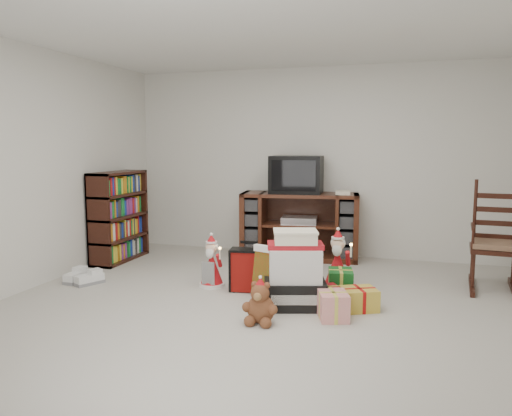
{
  "coord_description": "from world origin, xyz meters",
  "views": [
    {
      "loc": [
        1.22,
        -4.12,
        1.5
      ],
      "look_at": [
        -0.22,
        0.6,
        0.86
      ],
      "focal_mm": 35.0,
      "sensor_mm": 36.0,
      "label": 1
    }
  ],
  "objects_px": {
    "teddy_bear": "(261,305)",
    "mrs_claus_figurine": "(212,266)",
    "red_suitcase": "(248,270)",
    "santa_figurine": "(337,265)",
    "gift_cluster": "(334,292)",
    "tv_stand": "(300,226)",
    "crt_television": "(296,175)",
    "sneaker_pair": "(83,278)",
    "rocking_chair": "(494,251)",
    "bookshelf": "(119,218)",
    "gift_pile": "(295,274)"
  },
  "relations": [
    {
      "from": "sneaker_pair",
      "to": "crt_television",
      "type": "height_order",
      "value": "crt_television"
    },
    {
      "from": "teddy_bear",
      "to": "mrs_claus_figurine",
      "type": "xyz_separation_m",
      "value": [
        -0.8,
        0.9,
        0.06
      ]
    },
    {
      "from": "santa_figurine",
      "to": "crt_television",
      "type": "relative_size",
      "value": 0.91
    },
    {
      "from": "gift_cluster",
      "to": "tv_stand",
      "type": "bearing_deg",
      "value": 111.66
    },
    {
      "from": "tv_stand",
      "to": "santa_figurine",
      "type": "height_order",
      "value": "tv_stand"
    },
    {
      "from": "santa_figurine",
      "to": "gift_cluster",
      "type": "height_order",
      "value": "santa_figurine"
    },
    {
      "from": "crt_television",
      "to": "gift_cluster",
      "type": "bearing_deg",
      "value": -70.38
    },
    {
      "from": "sneaker_pair",
      "to": "gift_cluster",
      "type": "bearing_deg",
      "value": 11.83
    },
    {
      "from": "tv_stand",
      "to": "bookshelf",
      "type": "xyz_separation_m",
      "value": [
        -2.2,
        -0.79,
        0.12
      ]
    },
    {
      "from": "teddy_bear",
      "to": "bookshelf",
      "type": "bearing_deg",
      "value": 145.1
    },
    {
      "from": "tv_stand",
      "to": "gift_pile",
      "type": "bearing_deg",
      "value": -86.15
    },
    {
      "from": "tv_stand",
      "to": "gift_cluster",
      "type": "bearing_deg",
      "value": -75.32
    },
    {
      "from": "tv_stand",
      "to": "sneaker_pair",
      "type": "bearing_deg",
      "value": -144.05
    },
    {
      "from": "bookshelf",
      "to": "gift_pile",
      "type": "relative_size",
      "value": 1.64
    },
    {
      "from": "santa_figurine",
      "to": "gift_cluster",
      "type": "xyz_separation_m",
      "value": [
        0.06,
        -0.6,
        -0.11
      ]
    },
    {
      "from": "red_suitcase",
      "to": "mrs_claus_figurine",
      "type": "height_order",
      "value": "mrs_claus_figurine"
    },
    {
      "from": "mrs_claus_figurine",
      "to": "rocking_chair",
      "type": "bearing_deg",
      "value": 15.66
    },
    {
      "from": "sneaker_pair",
      "to": "bookshelf",
      "type": "bearing_deg",
      "value": 111.98
    },
    {
      "from": "red_suitcase",
      "to": "mrs_claus_figurine",
      "type": "distance_m",
      "value": 0.42
    },
    {
      "from": "bookshelf",
      "to": "gift_cluster",
      "type": "bearing_deg",
      "value": -19.43
    },
    {
      "from": "rocking_chair",
      "to": "gift_pile",
      "type": "bearing_deg",
      "value": -142.42
    },
    {
      "from": "gift_pile",
      "to": "red_suitcase",
      "type": "height_order",
      "value": "gift_pile"
    },
    {
      "from": "crt_television",
      "to": "teddy_bear",
      "type": "bearing_deg",
      "value": -87.83
    },
    {
      "from": "gift_pile",
      "to": "crt_television",
      "type": "distance_m",
      "value": 2.13
    },
    {
      "from": "mrs_claus_figurine",
      "to": "gift_cluster",
      "type": "xyz_separation_m",
      "value": [
        1.33,
        -0.26,
        -0.08
      ]
    },
    {
      "from": "tv_stand",
      "to": "teddy_bear",
      "type": "relative_size",
      "value": 4.44
    },
    {
      "from": "gift_cluster",
      "to": "crt_television",
      "type": "height_order",
      "value": "crt_television"
    },
    {
      "from": "red_suitcase",
      "to": "gift_cluster",
      "type": "height_order",
      "value": "red_suitcase"
    },
    {
      "from": "red_suitcase",
      "to": "teddy_bear",
      "type": "distance_m",
      "value": 0.93
    },
    {
      "from": "gift_pile",
      "to": "crt_television",
      "type": "bearing_deg",
      "value": 85.65
    },
    {
      "from": "red_suitcase",
      "to": "teddy_bear",
      "type": "xyz_separation_m",
      "value": [
        0.39,
        -0.84,
        -0.07
      ]
    },
    {
      "from": "santa_figurine",
      "to": "sneaker_pair",
      "type": "height_order",
      "value": "santa_figurine"
    },
    {
      "from": "tv_stand",
      "to": "bookshelf",
      "type": "relative_size",
      "value": 1.36
    },
    {
      "from": "mrs_claus_figurine",
      "to": "santa_figurine",
      "type": "bearing_deg",
      "value": 15.16
    },
    {
      "from": "rocking_chair",
      "to": "sneaker_pair",
      "type": "xyz_separation_m",
      "value": [
        -4.2,
        -1.09,
        -0.34
      ]
    },
    {
      "from": "gift_pile",
      "to": "rocking_chair",
      "type": "bearing_deg",
      "value": 16.22
    },
    {
      "from": "tv_stand",
      "to": "gift_cluster",
      "type": "height_order",
      "value": "tv_stand"
    },
    {
      "from": "gift_cluster",
      "to": "crt_television",
      "type": "bearing_deg",
      "value": 113.1
    },
    {
      "from": "red_suitcase",
      "to": "sneaker_pair",
      "type": "height_order",
      "value": "red_suitcase"
    },
    {
      "from": "tv_stand",
      "to": "rocking_chair",
      "type": "bearing_deg",
      "value": -26.1
    },
    {
      "from": "bookshelf",
      "to": "gift_cluster",
      "type": "distance_m",
      "value": 3.12
    },
    {
      "from": "sneaker_pair",
      "to": "santa_figurine",
      "type": "bearing_deg",
      "value": 24.59
    },
    {
      "from": "gift_cluster",
      "to": "bookshelf",
      "type": "bearing_deg",
      "value": 160.57
    },
    {
      "from": "sneaker_pair",
      "to": "mrs_claus_figurine",
      "type": "bearing_deg",
      "value": 23.09
    },
    {
      "from": "tv_stand",
      "to": "crt_television",
      "type": "distance_m",
      "value": 0.67
    },
    {
      "from": "gift_cluster",
      "to": "rocking_chair",
      "type": "bearing_deg",
      "value": 35.12
    },
    {
      "from": "bookshelf",
      "to": "mrs_claus_figurine",
      "type": "distance_m",
      "value": 1.8
    },
    {
      "from": "mrs_claus_figurine",
      "to": "sneaker_pair",
      "type": "distance_m",
      "value": 1.42
    },
    {
      "from": "bookshelf",
      "to": "santa_figurine",
      "type": "distance_m",
      "value": 2.91
    },
    {
      "from": "red_suitcase",
      "to": "crt_television",
      "type": "relative_size",
      "value": 0.75
    }
  ]
}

